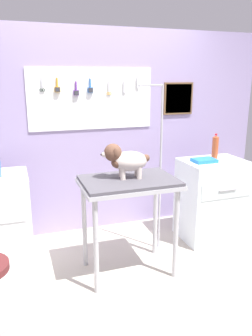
# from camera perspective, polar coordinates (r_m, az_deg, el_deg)

# --- Properties ---
(ground) EXTENTS (4.40, 4.00, 0.04)m
(ground) POSITION_cam_1_polar(r_m,az_deg,el_deg) (3.15, 2.50, -19.30)
(ground) COLOR #B8B09E
(rear_wall_panel) EXTENTS (4.00, 0.11, 2.30)m
(rear_wall_panel) POSITION_cam_1_polar(r_m,az_deg,el_deg) (3.86, -4.18, 6.20)
(rear_wall_panel) COLOR #9C8CB9
(rear_wall_panel) RESTS_ON ground
(grooming_table) EXTENTS (0.85, 0.57, 0.91)m
(grooming_table) POSITION_cam_1_polar(r_m,az_deg,el_deg) (2.96, 0.49, -3.99)
(grooming_table) COLOR #B7B7BC
(grooming_table) RESTS_ON ground
(grooming_arm) EXTENTS (0.29, 0.11, 1.71)m
(grooming_arm) POSITION_cam_1_polar(r_m,az_deg,el_deg) (3.38, 5.74, -1.47)
(grooming_arm) COLOR #B7B7BC
(grooming_arm) RESTS_ON ground
(dog) EXTENTS (0.43, 0.24, 0.31)m
(dog) POSITION_cam_1_polar(r_m,az_deg,el_deg) (2.91, -0.20, 1.43)
(dog) COLOR beige
(dog) RESTS_ON grooming_table
(cabinet_right) EXTENTS (0.68, 0.54, 0.90)m
(cabinet_right) POSITION_cam_1_polar(r_m,az_deg,el_deg) (3.86, 14.45, -5.23)
(cabinet_right) COLOR white
(cabinet_right) RESTS_ON ground
(soda_bottle) EXTENTS (0.07, 0.07, 0.28)m
(soda_bottle) POSITION_cam_1_polar(r_m,az_deg,el_deg) (3.80, 15.03, 3.48)
(soda_bottle) COLOR #B74D27
(soda_bottle) RESTS_ON cabinet_right
(supply_tray) EXTENTS (0.24, 0.18, 0.04)m
(supply_tray) POSITION_cam_1_polar(r_m,az_deg,el_deg) (3.64, 13.24, 1.28)
(supply_tray) COLOR blue
(supply_tray) RESTS_ON cabinet_right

